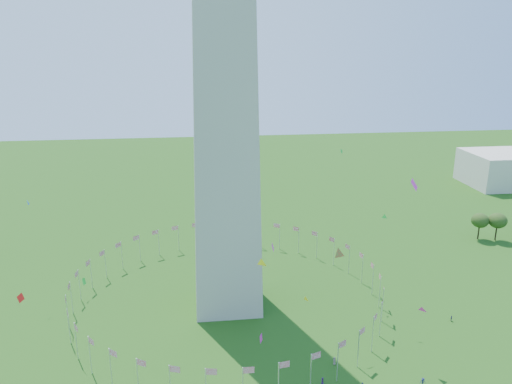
% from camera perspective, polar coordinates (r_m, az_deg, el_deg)
% --- Properties ---
extents(flag_ring, '(80.24, 80.24, 9.00)m').
position_cam_1_polar(flag_ring, '(134.86, -3.26, -10.96)').
color(flag_ring, silver).
rests_on(flag_ring, ground).
extents(kites_aloft, '(119.55, 63.23, 41.57)m').
position_cam_1_polar(kites_aloft, '(110.35, 2.80, -8.30)').
color(kites_aloft, '#CC2699').
rests_on(kites_aloft, ground).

